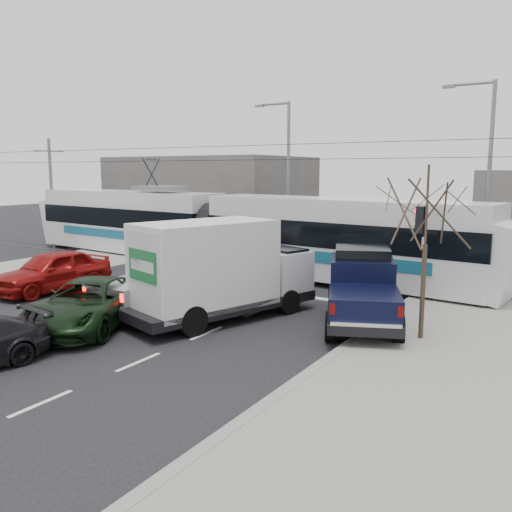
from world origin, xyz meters
The scene contains 15 objects.
ground centered at (0.00, 0.00, 0.00)m, with size 120.00×120.00×0.00m, color black.
sidewalk_right centered at (9.00, 0.00, 0.07)m, with size 6.00×60.00×0.15m, color gray.
rails centered at (0.00, 10.00, 0.01)m, with size 60.00×1.60×0.03m, color #33302D.
building_left centered at (-14.00, 22.00, 3.00)m, with size 14.00×10.00×6.00m, color slate.
bare_tree centered at (7.60, 2.50, 3.79)m, with size 2.40×2.40×5.00m.
traffic_signal centered at (6.47, 6.50, 2.74)m, with size 0.44×0.44×3.60m.
street_lamp_near centered at (7.31, 14.00, 5.11)m, with size 2.38×0.25×9.00m.
street_lamp_far centered at (-4.19, 16.00, 5.11)m, with size 2.38×0.25×9.00m.
catenary centered at (0.00, 10.00, 3.88)m, with size 60.00×0.20×7.00m.
tram centered at (-4.85, 9.86, 1.99)m, with size 27.64×5.63×5.61m.
silver_pickup centered at (-1.55, 1.94, 1.05)m, with size 2.20×5.85×2.11m.
box_truck centered at (1.12, 1.55, 1.66)m, with size 4.28×7.08×3.35m.
navy_pickup centered at (5.36, 3.64, 1.19)m, with size 4.10×6.07×2.41m.
green_car centered at (-1.94, -1.41, 0.76)m, with size 2.53×5.48×1.52m, color black.
red_car centered at (-7.34, 1.47, 0.86)m, with size 2.02×5.03×1.71m, color maroon.
Camera 1 is at (11.42, -13.02, 4.98)m, focal length 38.00 mm.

